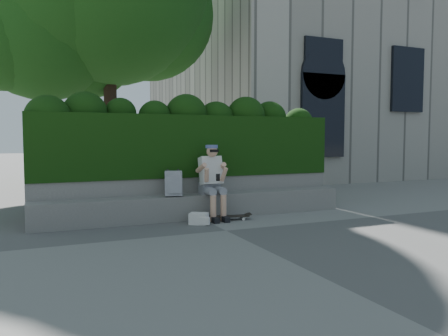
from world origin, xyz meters
name	(u,v)px	position (x,y,z in m)	size (l,w,h in m)	color
ground	(226,231)	(0.00, 0.00, 0.00)	(80.00, 80.00, 0.00)	slate
bench_ledge	(199,206)	(0.00, 1.25, 0.23)	(6.00, 0.45, 0.45)	gray
planter_wall	(191,195)	(0.00, 1.73, 0.38)	(6.00, 0.50, 0.75)	gray
hedge	(187,146)	(0.00, 1.95, 1.35)	(6.00, 1.00, 1.20)	black
building	(308,8)	(9.00, 11.00, 7.50)	(12.00, 12.00, 15.00)	gray
tree_right	(43,19)	(-2.52, 6.29, 4.65)	(4.30, 4.30, 6.81)	black
person	(212,179)	(0.19, 1.07, 0.75)	(0.40, 0.76, 1.38)	gray
skateboard	(228,217)	(0.41, 0.82, 0.07)	(0.78, 0.34, 0.08)	black
backpack_plaid	(173,184)	(-0.54, 1.15, 0.68)	(0.31, 0.17, 0.46)	#AFAFB4
backpack_ground	(199,219)	(-0.23, 0.67, 0.10)	(0.31, 0.22, 0.20)	silver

